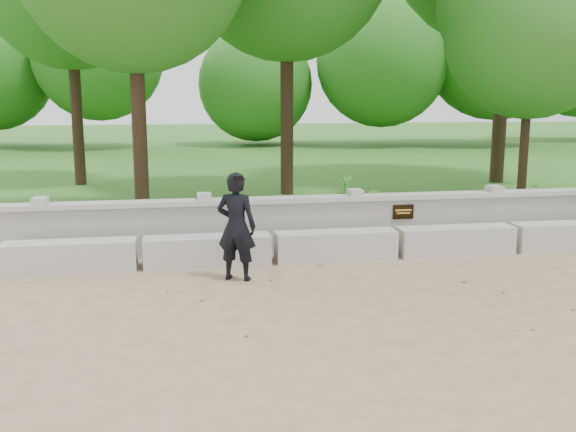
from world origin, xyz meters
The scene contains 10 objects.
ground centered at (0.00, 0.00, 0.00)m, with size 80.00×80.00×0.00m, color tan.
lawn centered at (0.00, 14.00, 0.12)m, with size 40.00×22.00×0.25m, color #1B5818.
concrete_bench centered at (0.00, 1.90, 0.22)m, with size 11.90×0.45×0.45m.
parapet_wall centered at (0.00, 2.60, 0.46)m, with size 12.50×0.35×0.90m.
man_main centered at (-2.64, 1.05, 0.76)m, with size 0.65×0.62×1.52m.
tree_near_right centered at (3.97, 5.11, 4.11)m, with size 3.63×3.63×5.68m.
shrub_a centered at (-3.95, 3.30, 0.53)m, with size 0.30×0.20×0.57m, color #439131.
shrub_b centered at (0.14, 3.57, 0.53)m, with size 0.31×0.25×0.57m, color #439131.
shrub_c centered at (3.41, 3.30, 0.56)m, with size 0.56×0.48×0.62m, color #439131.
shrub_d centered at (0.05, 5.31, 0.57)m, with size 0.36×0.32×0.64m, color #439131.
Camera 1 is at (-3.45, -7.60, 2.53)m, focal length 40.00 mm.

